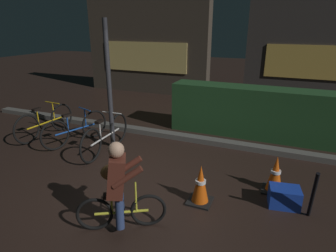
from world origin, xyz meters
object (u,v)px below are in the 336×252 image
traffic_cone_far (275,175)px  blue_crate (284,197)px  parked_bike_center_left (106,136)px  parked_bike_left_mid (75,129)px  cyclist (118,186)px  closed_umbrella (313,195)px  street_post (109,87)px  parked_bike_leftmost (45,122)px  traffic_cone_near (200,185)px

traffic_cone_far → blue_crate: traffic_cone_far is taller
parked_bike_center_left → blue_crate: size_ratio=3.98×
traffic_cone_far → parked_bike_left_mid: bearing=175.1°
cyclist → closed_umbrella: cyclist is taller
blue_crate → closed_umbrella: 0.49m
street_post → parked_bike_center_left: bearing=-83.8°
parked_bike_left_mid → street_post: bearing=-60.7°
traffic_cone_far → parked_bike_center_left: bearing=176.1°
parked_bike_leftmost → traffic_cone_near: parked_bike_leftmost is taller
traffic_cone_near → blue_crate: (1.19, 0.40, -0.15)m
parked_bike_left_mid → closed_umbrella: size_ratio=1.87×
parked_bike_leftmost → blue_crate: parked_bike_leftmost is taller
parked_bike_left_mid → cyclist: size_ratio=1.28×
street_post → blue_crate: (3.60, -0.90, -1.20)m
street_post → blue_crate: street_post is taller
street_post → traffic_cone_near: street_post is taller
closed_umbrella → blue_crate: bearing=-124.0°
street_post → cyclist: (1.59, -2.26, -0.73)m
parked_bike_center_left → traffic_cone_far: bearing=-95.5°
blue_crate → cyclist: cyclist is taller
cyclist → street_post: bearing=95.2°
street_post → parked_bike_leftmost: (-1.84, -0.10, -1.00)m
parked_bike_left_mid → parked_bike_center_left: (0.91, -0.14, 0.02)m
parked_bike_leftmost → closed_umbrella: (5.77, -1.05, 0.05)m
cyclist → parked_bike_leftmost: bearing=117.8°
street_post → parked_bike_left_mid: bearing=-169.6°
parked_bike_center_left → street_post: bearing=4.7°
street_post → parked_bike_leftmost: 2.09m
traffic_cone_far → closed_umbrella: closed_umbrella is taller
parked_bike_left_mid → traffic_cone_far: 4.32m
traffic_cone_far → closed_umbrella: size_ratio=0.73×
blue_crate → traffic_cone_far: bearing=114.2°
parked_bike_center_left → traffic_cone_near: parked_bike_center_left is taller
parked_bike_leftmost → parked_bike_left_mid: (0.96, -0.06, -0.01)m
blue_crate → closed_umbrella: (0.34, -0.25, 0.26)m
parked_bike_left_mid → parked_bike_leftmost: bearing=105.2°
parked_bike_leftmost → cyclist: 4.06m
parked_bike_left_mid → closed_umbrella: 4.91m
parked_bike_leftmost → traffic_cone_far: size_ratio=2.76×
parked_bike_leftmost → parked_bike_center_left: size_ratio=0.98×
parked_bike_leftmost → parked_bike_left_mid: parked_bike_leftmost is taller
cyclist → parked_bike_center_left: bearing=98.5°
parked_bike_leftmost → traffic_cone_far: 5.29m
traffic_cone_far → closed_umbrella: 0.81m
traffic_cone_near → parked_bike_left_mid: bearing=160.9°
parked_bike_leftmost → traffic_cone_far: parked_bike_leftmost is taller
traffic_cone_far → closed_umbrella: bearing=-51.0°
street_post → cyclist: bearing=-54.9°
parked_bike_left_mid → traffic_cone_near: 3.48m
parked_bike_leftmost → traffic_cone_near: bearing=-101.6°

